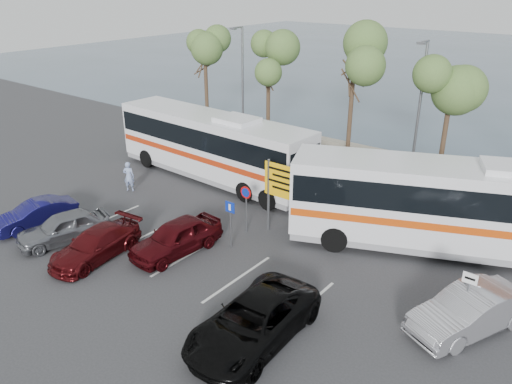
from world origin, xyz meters
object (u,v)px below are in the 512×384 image
Objects in this scene: car_blue at (36,214)px; car_silver_b at (470,311)px; pedestrian_far at (444,232)px; direction_sign at (284,188)px; car_silver_a at (64,227)px; suv_black at (253,321)px; car_red at (176,237)px; pedestrian_near at (129,176)px; coach_bus_left at (213,148)px; car_maroon at (96,245)px; street_lamp_left at (242,78)px; coach_bus_right at (451,210)px; street_lamp_right at (419,105)px.

car_silver_b is (19.00, 5.00, 0.13)m from car_blue.
direction_sign is at bearing 72.98° from pedestrian_far.
suv_black is (11.09, 0.00, 0.05)m from car_silver_a.
car_red is 7.87m from pedestrian_near.
coach_bus_left is 10.07m from car_silver_a.
street_lamp_left is at bearing 102.27° from car_maroon.
street_lamp_left is at bearing 118.26° from car_silver_a.
pedestrian_near is at bearing 123.71° from car_maroon.
car_silver_b is (11.80, 2.51, 0.02)m from car_red.
car_maroon is at bearing 16.96° from car_silver_a.
car_maroon is (-5.20, -6.70, -1.79)m from direction_sign.
pedestrian_far is (11.56, 10.00, 0.20)m from car_maroon.
street_lamp_left is 18.41m from car_maroon.
coach_bus_left is 13.90m from pedestrian_far.
coach_bus_left is 3.04× the size of car_red.
pedestrian_far is (17.36, -7.02, -3.76)m from street_lamp_left.
coach_bus_right is 10.51m from suv_black.
direction_sign is 2.07× the size of pedestrian_near.
car_maroon is at bearing -139.48° from coach_bus_right.
car_blue is 0.89× the size of car_red.
car_red is 6.77m from suv_black.
suv_black is 1.16× the size of car_silver_b.
street_lamp_left is 1.83× the size of car_maroon.
coach_bus_left is 14.00m from coach_bus_right.
car_silver_a is 1.06× the size of car_blue.
direction_sign is at bearing 58.33° from car_silver_a.
direction_sign is at bearing 155.18° from pedestrian_near.
street_lamp_right is 21.20m from car_blue.
coach_bus_left is at bearing 106.39° from car_silver_a.
coach_bus_left is 17.28m from car_silver_b.
pedestrian_near is (-10.00, -1.03, -1.56)m from direction_sign.
coach_bus_left reaches higher than car_maroon.
car_silver_b is (2.50, -5.00, -1.21)m from coach_bus_right.
car_maroon is 2.63× the size of pedestrian_far.
car_red is (-2.80, -4.21, -1.68)m from direction_sign.
car_red is 2.63× the size of pedestrian_far.
car_blue is at bearing 173.45° from car_maroon.
street_lamp_left and street_lamp_right have the same top height.
street_lamp_left is 4.60× the size of pedestrian_near.
street_lamp_right is (13.00, 0.00, 0.00)m from street_lamp_left.
car_silver_a is at bearing 82.26° from pedestrian_near.
suv_black is at bearing 126.52° from pedestrian_near.
pedestrian_near is at bearing -165.29° from coach_bus_right.
car_maroon is at bearing 177.73° from suv_black.
street_lamp_right is 18.90m from car_maroon.
suv_black is 3.24× the size of pedestrian_far.
car_silver_a is 2.47× the size of pedestrian_far.
pedestrian_near is (-4.80, 5.67, 0.23)m from car_maroon.
suv_black is at bearing -42.29° from coach_bus_left.
direction_sign is 0.92× the size of car_blue.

